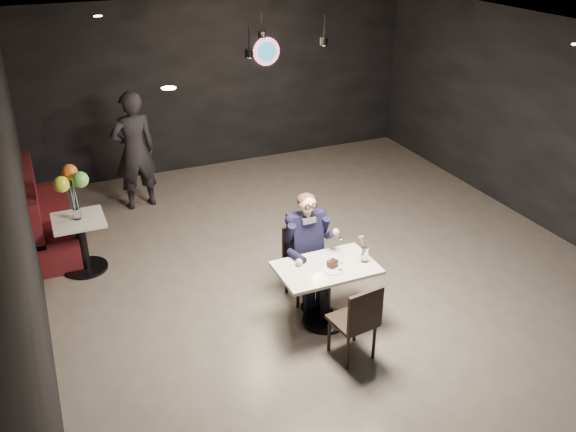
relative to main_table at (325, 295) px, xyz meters
name	(u,v)px	position (x,y,z in m)	size (l,w,h in m)	color
floor	(339,281)	(0.56, 0.70, -0.38)	(9.00, 9.00, 0.00)	#6D655B
wall_sign	(266,52)	(1.36, 5.17, 1.62)	(0.50, 0.06, 0.50)	pink
pendant_lights	(278,25)	(0.56, 2.70, 2.51)	(1.40, 1.20, 0.36)	black
main_table	(325,295)	(0.00, 0.00, 0.00)	(1.10, 0.70, 0.75)	white
chair_far	(305,265)	(0.00, 0.55, 0.09)	(0.42, 0.46, 0.92)	black
chair_near	(353,319)	(0.00, -0.63, 0.09)	(0.42, 0.46, 0.92)	black
seated_man	(305,246)	(0.00, 0.55, 0.34)	(0.60, 0.80, 1.44)	black
dessert_plate	(333,270)	(0.03, -0.10, 0.38)	(0.23, 0.23, 0.01)	white
cake_slice	(333,264)	(0.05, -0.05, 0.42)	(0.10, 0.08, 0.07)	black
mint_leaf	(340,263)	(0.10, -0.14, 0.47)	(0.07, 0.04, 0.01)	#358C2E
sundae_glass	(365,254)	(0.44, -0.07, 0.46)	(0.08, 0.08, 0.18)	silver
wafer_cone	(362,242)	(0.41, -0.06, 0.62)	(0.06, 0.06, 0.13)	#BE804E
booth_bench	(50,207)	(-2.69, 3.29, 0.15)	(0.53, 2.11, 1.05)	#4A0F13
side_table	(82,243)	(-2.39, 2.29, 0.03)	(0.64, 0.64, 0.80)	white
balloon_vase	(77,214)	(-2.39, 2.29, 0.45)	(0.10, 0.10, 0.15)	silver
balloon_bunch	(72,186)	(-2.39, 2.29, 0.83)	(0.37, 0.37, 0.61)	#FBFF35
passerby	(134,151)	(-1.34, 3.95, 0.56)	(0.68, 0.45, 1.88)	black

